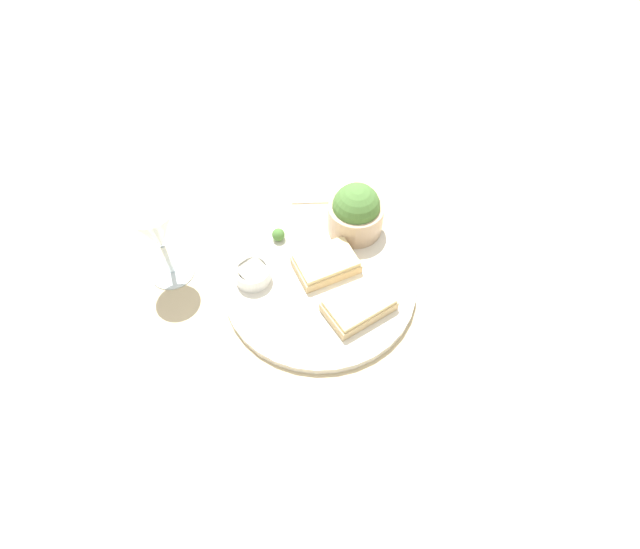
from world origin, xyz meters
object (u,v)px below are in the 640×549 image
at_px(salad_bowl, 356,212).
at_px(cheese_toast_far, 359,305).
at_px(cheese_toast_near, 326,263).
at_px(napkin, 323,178).
at_px(sauce_ramekin, 253,273).
at_px(wine_glass, 157,232).

bearing_deg(salad_bowl, cheese_toast_far, 69.88).
relative_size(cheese_toast_near, napkin, 0.67).
xyz_separation_m(salad_bowl, cheese_toast_far, (0.06, 0.16, -0.03)).
bearing_deg(cheese_toast_near, salad_bowl, -140.11).
xyz_separation_m(sauce_ramekin, cheese_toast_near, (-0.12, 0.02, -0.00)).
xyz_separation_m(sauce_ramekin, wine_glass, (0.12, -0.07, 0.07)).
height_order(cheese_toast_far, napkin, cheese_toast_far).
xyz_separation_m(salad_bowl, sauce_ramekin, (0.19, 0.04, -0.03)).
xyz_separation_m(salad_bowl, wine_glass, (0.32, -0.03, 0.05)).
bearing_deg(cheese_toast_far, cheese_toast_near, -78.03).
bearing_deg(cheese_toast_near, napkin, -108.78).
xyz_separation_m(cheese_toast_near, cheese_toast_far, (-0.02, 0.09, 0.00)).
height_order(cheese_toast_near, cheese_toast_far, same).
xyz_separation_m(salad_bowl, cheese_toast_near, (0.08, 0.06, -0.03)).
bearing_deg(cheese_toast_near, sauce_ramekin, -9.84).
distance_m(salad_bowl, wine_glass, 0.32).
bearing_deg(cheese_toast_near, cheese_toast_far, 101.97).
relative_size(salad_bowl, cheese_toast_near, 0.90).
distance_m(cheese_toast_near, wine_glass, 0.27).
bearing_deg(napkin, cheese_toast_near, 71.22).
xyz_separation_m(cheese_toast_far, napkin, (-0.05, -0.30, -0.02)).
height_order(sauce_ramekin, cheese_toast_near, same).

